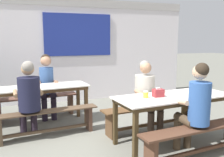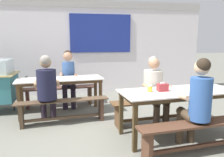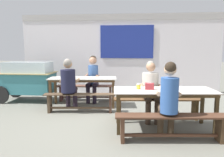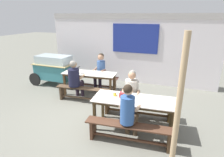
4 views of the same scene
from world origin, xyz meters
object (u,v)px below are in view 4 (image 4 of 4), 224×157
object	(u,v)px
food_cart	(54,68)
condiment_jar	(115,94)
person_left_back_turned	(75,78)
wooden_support_post	(179,103)
tissue_box	(123,95)
soup_bowl	(82,72)
dining_table_near	(134,102)
dining_table_far	(89,75)
person_near_front	(128,110)
bench_far_front	(83,93)
bench_far_back	(96,80)
person_right_near_table	(131,92)
person_center_facing	(100,69)
bench_near_back	(137,106)
bench_near_front	(129,130)

from	to	relation	value
food_cart	condiment_jar	size ratio (longest dim) A/B	17.65
person_left_back_turned	wooden_support_post	world-z (taller)	wooden_support_post
condiment_jar	wooden_support_post	distance (m)	1.65
tissue_box	soup_bowl	world-z (taller)	tissue_box
food_cart	dining_table_near	bearing A→B (deg)	-27.39
dining_table_far	dining_table_near	size ratio (longest dim) A/B	0.93
food_cart	wooden_support_post	distance (m)	5.22
food_cart	person_near_front	size ratio (longest dim) A/B	1.36
dining_table_near	wooden_support_post	distance (m)	1.30
dining_table_far	bench_far_front	bearing A→B (deg)	-84.35
dining_table_near	bench_far_back	xyz separation A→B (m)	(-1.93, 2.03, -0.37)
food_cart	wooden_support_post	world-z (taller)	wooden_support_post
bench_far_back	person_near_front	bearing A→B (deg)	-52.58
person_right_near_table	condiment_jar	world-z (taller)	person_right_near_table
bench_far_front	person_near_front	world-z (taller)	person_near_front
person_center_facing	person_right_near_table	distance (m)	2.12
bench_near_back	person_left_back_turned	world-z (taller)	person_left_back_turned
food_cart	tissue_box	bearing A→B (deg)	-29.11
person_right_near_table	food_cart	bearing A→B (deg)	158.08
dining_table_near	person_near_front	xyz separation A→B (m)	(0.01, -0.50, 0.05)
person_center_facing	tissue_box	distance (m)	2.44
condiment_jar	soup_bowl	distance (m)	2.10
bench_far_front	condiment_jar	size ratio (longest dim) A/B	16.87
dining_table_near	bench_far_front	size ratio (longest dim) A/B	1.13
tissue_box	person_right_near_table	bearing A→B (deg)	82.66
soup_bowl	bench_near_front	bearing A→B (deg)	-41.77
person_near_front	food_cart	bearing A→B (deg)	146.62
food_cart	person_center_facing	size ratio (longest dim) A/B	1.37
person_center_facing	wooden_support_post	xyz separation A→B (m)	(2.64, -2.75, 0.43)
bench_near_back	person_near_front	world-z (taller)	person_near_front
bench_near_front	person_near_front	bearing A→B (deg)	122.93
dining_table_far	person_right_near_table	xyz separation A→B (m)	(1.67, -0.96, 0.04)
person_right_near_table	tissue_box	xyz separation A→B (m)	(-0.06, -0.48, 0.10)
dining_table_far	food_cart	bearing A→B (deg)	167.00
bench_near_front	wooden_support_post	xyz separation A→B (m)	(0.88, -0.20, 0.86)
dining_table_near	tissue_box	size ratio (longest dim) A/B	12.09
bench_far_front	person_near_front	xyz separation A→B (m)	(1.83, -1.38, 0.44)
bench_far_back	person_near_front	xyz separation A→B (m)	(1.94, -2.53, 0.42)
dining_table_far	person_center_facing	size ratio (longest dim) A/B	1.38
dining_table_near	soup_bowl	world-z (taller)	soup_bowl
bench_near_front	condiment_jar	world-z (taller)	condiment_jar
food_cart	tissue_box	world-z (taller)	food_cart
dining_table_far	bench_far_front	distance (m)	0.69
dining_table_near	person_center_facing	distance (m)	2.62
dining_table_near	bench_far_front	world-z (taller)	dining_table_near
food_cart	person_right_near_table	distance (m)	3.61
dining_table_far	condiment_jar	distance (m)	2.01
dining_table_near	person_center_facing	size ratio (longest dim) A/B	1.47
bench_far_front	tissue_box	world-z (taller)	tissue_box
bench_far_front	food_cart	distance (m)	2.02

